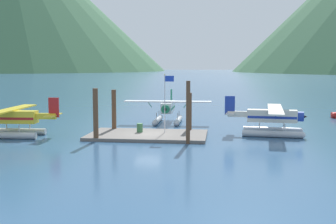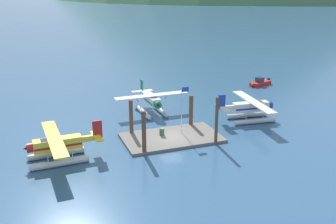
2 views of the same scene
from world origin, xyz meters
TOP-DOWN VIEW (x-y plane):
  - ground_plane at (0.00, 0.00)m, footprint 1200.00×1200.00m
  - dock_platform at (0.00, 0.00)m, footprint 11.41×6.57m
  - piling_near_left at (-4.27, -3.02)m, footprint 0.47×0.47m
  - piling_near_right at (4.18, -3.18)m, footprint 0.36×0.36m
  - piling_far_left at (-4.08, 2.85)m, footprint 0.47×0.47m
  - piling_far_right at (3.81, 3.11)m, footprint 0.51×0.51m
  - flagpole at (1.70, 0.83)m, footprint 0.95×0.10m
  - fuel_drum at (-0.93, 0.77)m, footprint 0.62×0.62m
  - seaplane_white_bow_centre at (0.73, 10.00)m, footprint 10.43×7.98m
  - seaplane_yellow_port_aft at (-13.06, -1.65)m, footprint 7.98×10.46m
  - seaplane_cream_stbd_fwd at (12.10, 2.34)m, footprint 7.96×10.49m

SIDE VIEW (x-z plane):
  - ground_plane at x=0.00m, z-range 0.00..0.00m
  - dock_platform at x=0.00m, z-range 0.00..0.30m
  - fuel_drum at x=-0.93m, z-range 0.30..1.18m
  - seaplane_white_bow_centre at x=0.73m, z-range -0.34..3.50m
  - seaplane_yellow_port_aft at x=-13.06m, z-range -0.34..3.50m
  - seaplane_cream_stbd_fwd at x=12.10m, z-range -0.34..3.50m
  - piling_far_right at x=3.81m, z-range 0.00..4.10m
  - piling_far_left at x=-4.08m, z-range 0.00..4.38m
  - piling_near_left at x=-4.27m, z-range 0.00..4.84m
  - piling_near_right at x=4.18m, z-range 0.00..5.57m
  - flagpole at x=1.70m, z-range 1.02..6.79m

